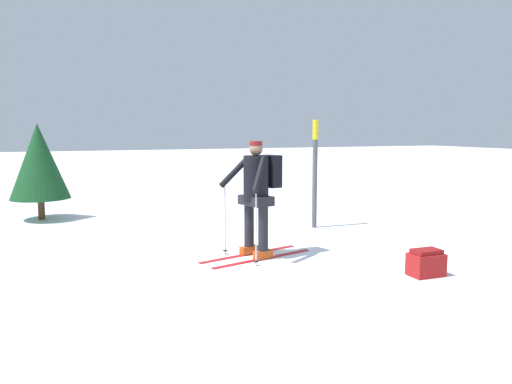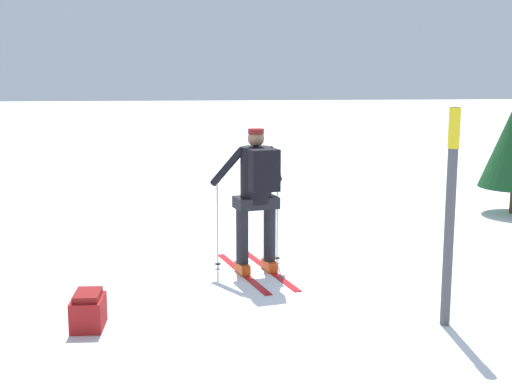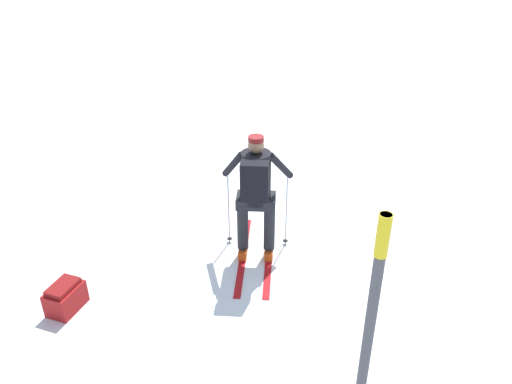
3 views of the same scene
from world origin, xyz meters
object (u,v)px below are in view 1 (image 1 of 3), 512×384
(trail_marker, at_px, (315,166))
(pine_tree, at_px, (39,161))
(dropped_backpack, at_px, (426,263))
(skier, at_px, (258,189))

(trail_marker, relative_size, pine_tree, 1.03)
(dropped_backpack, relative_size, pine_tree, 0.22)
(dropped_backpack, distance_m, trail_marker, 3.63)
(dropped_backpack, height_order, pine_tree, pine_tree)
(pine_tree, bearing_deg, trail_marker, -120.72)
(skier, height_order, dropped_backpack, skier)
(skier, relative_size, dropped_backpack, 4.14)
(dropped_backpack, bearing_deg, pine_tree, 36.74)
(trail_marker, height_order, pine_tree, trail_marker)
(skier, xyz_separation_m, trail_marker, (1.68, -1.90, 0.19))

